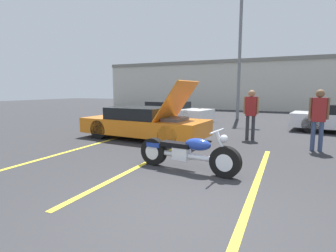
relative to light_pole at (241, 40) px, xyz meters
The scene contains 11 objects.
ground_plane 13.78m from the light_pole, 83.60° to the right, with size 80.00×80.00×0.00m, color #2D2D30.
parking_stripe_foreground 12.12m from the light_pole, 105.47° to the right, with size 0.12×5.39×0.01m, color yellow.
parking_stripe_middle 11.75m from the light_pole, 92.00° to the right, with size 0.12×5.39×0.01m, color yellow.
parking_stripe_back 11.96m from the light_pole, 78.31° to the right, with size 0.12×5.39×0.01m, color yellow.
far_building 9.68m from the light_pole, 81.15° to the left, with size 32.00×4.20×4.40m.
light_pole is the anchor object (origin of this frame).
motorcycle 11.60m from the light_pole, 86.05° to the right, with size 2.40×0.70×0.96m.
show_car_hood_open 9.08m from the light_pole, 104.19° to the right, with size 4.68×2.07×2.06m.
parked_car_left_row 5.84m from the light_pole, 147.47° to the right, with size 4.92×2.62×1.09m.
spectator_near_motorcycle 8.96m from the light_pole, 64.82° to the right, with size 0.52×0.23×1.78m.
spectator_by_show_car 7.49m from the light_pole, 76.79° to the right, with size 0.52×0.23×1.76m.
Camera 1 is at (1.26, -3.12, 1.77)m, focal length 28.00 mm.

